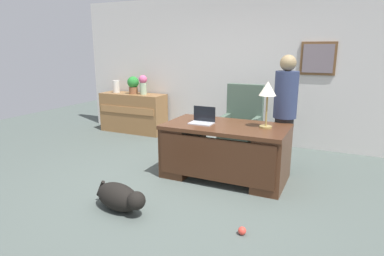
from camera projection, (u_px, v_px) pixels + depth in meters
The scene contains 13 objects.
ground_plane at pixel (180, 190), 4.14m from camera, with size 12.00×12.00×0.00m, color #4C5651.
back_wall at pixel (244, 70), 6.09m from camera, with size 7.00×0.16×2.70m.
desk at pixel (225, 150), 4.46m from camera, with size 1.64×0.90×0.75m.
credenza at pixel (133, 113), 6.95m from camera, with size 1.41×0.50×0.82m.
armchair at pixel (242, 125), 5.37m from camera, with size 0.60×0.59×1.18m.
person_standing at pixel (285, 113), 4.59m from camera, with size 0.32×0.32×1.67m.
dog_lying at pixel (120, 197), 3.60m from camera, with size 0.76×0.41×0.30m.
laptop at pixel (203, 119), 4.48m from camera, with size 0.32×0.22×0.22m.
desk_lamp at pixel (268, 92), 4.13m from camera, with size 0.22×0.22×0.60m.
vase_with_flowers at pixel (143, 84), 6.69m from camera, with size 0.17×0.17×0.39m.
vase_empty at pixel (116, 86), 7.00m from camera, with size 0.14×0.14×0.26m, color silver.
potted_plant at pixel (133, 84), 6.80m from camera, with size 0.24×0.24×0.36m.
dog_toy_ball at pixel (242, 231), 3.15m from camera, with size 0.08×0.08×0.08m, color #E53F33.
Camera 1 is at (1.76, -3.40, 1.76)m, focal length 30.56 mm.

